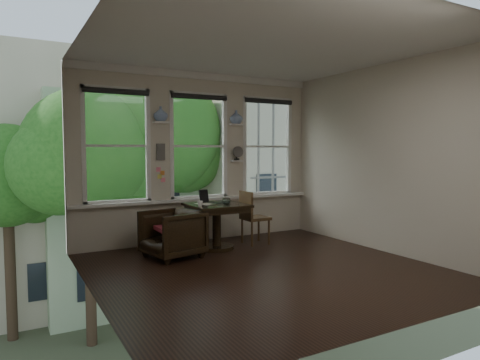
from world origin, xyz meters
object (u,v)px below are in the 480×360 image
side_chair_right (255,218)px  mug (200,204)px  laptop (221,203)px  table (217,226)px  armchair_left (172,234)px

side_chair_right → mug: bearing=100.3°
side_chair_right → laptop: size_ratio=2.75×
laptop → side_chair_right: bearing=18.7°
table → mug: bearing=-155.7°
armchair_left → mug: mug is taller
table → side_chair_right: size_ratio=0.98×
table → side_chair_right: bearing=2.7°
armchair_left → side_chair_right: side_chair_right is taller
mug → table: bearing=24.3°
table → side_chair_right: 0.77m
armchair_left → laptop: 0.98m
laptop → mug: bearing=-156.2°
table → armchair_left: size_ratio=1.12×
laptop → mug: size_ratio=3.57×
armchair_left → mug: 0.63m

